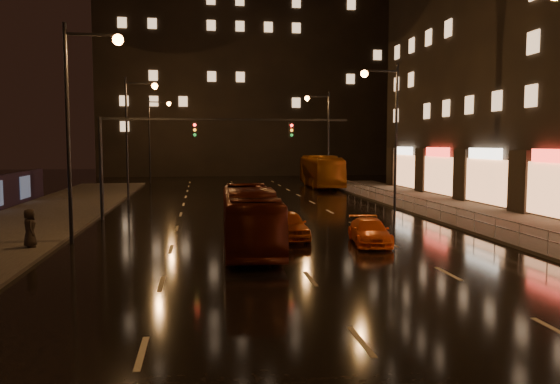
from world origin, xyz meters
The scene contains 11 objects.
ground centered at (0.00, 20.00, 0.00)m, with size 140.00×140.00×0.00m, color black.
sidewalk_left centered at (-13.50, 15.00, 0.07)m, with size 7.00×70.00×0.15m, color #38332D.
sidewalk_right centered at (13.50, 15.00, 0.07)m, with size 7.00×70.00×0.15m, color #38332D.
building_distant centered at (4.00, 72.00, 18.00)m, with size 44.00×16.00×36.00m, color black.
traffic_signal centered at (-5.06, 20.00, 4.74)m, with size 15.31×0.32×6.20m.
railing_right centered at (10.20, 18.00, 0.90)m, with size 0.05×56.00×1.00m.
bus_red centered at (-1.54, 9.87, 1.34)m, with size 2.25×9.63×2.68m, color #4F170B.
bus_curb centered at (9.00, 42.79, 1.69)m, with size 2.84×12.15×3.38m, color #914B0E.
taxi_near centered at (0.50, 12.00, 0.68)m, with size 1.60×3.98×1.36m, color #D65C14.
taxi_far centered at (4.00, 10.00, 0.57)m, with size 1.61×3.96×1.15m, color orange.
pedestrian_c centered at (-11.00, 10.61, 0.98)m, with size 0.81×0.53×1.67m, color black.
Camera 1 is at (-3.65, -13.97, 4.60)m, focal length 35.00 mm.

